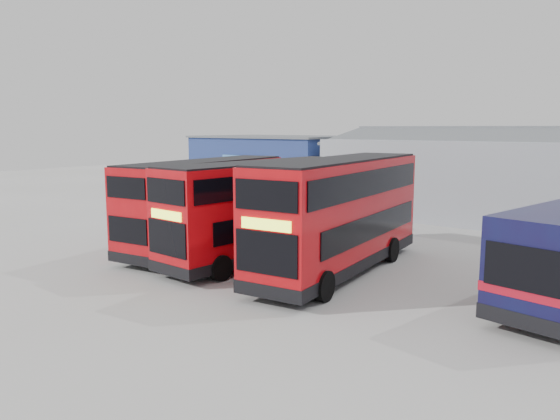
% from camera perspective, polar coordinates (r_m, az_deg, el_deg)
% --- Properties ---
extents(ground_plane, '(120.00, 120.00, 0.00)m').
position_cam_1_polar(ground_plane, '(22.54, -0.96, -6.30)').
color(ground_plane, '#A1A19C').
rests_on(ground_plane, ground).
extents(office_block, '(12.30, 8.32, 5.12)m').
position_cam_1_polar(office_block, '(44.69, -0.45, 4.50)').
color(office_block, navy).
rests_on(office_block, ground).
extents(double_decker_left, '(3.65, 10.30, 4.27)m').
position_cam_1_polar(double_decker_left, '(26.32, -7.73, 0.51)').
color(double_decker_left, red).
rests_on(double_decker_left, ground).
extents(double_decker_centre, '(3.08, 10.39, 4.34)m').
position_cam_1_polar(double_decker_centre, '(23.91, -1.96, -0.14)').
color(double_decker_centre, red).
rests_on(double_decker_centre, ground).
extents(double_decker_right, '(3.80, 11.07, 4.59)m').
position_cam_1_polar(double_decker_right, '(21.95, 6.24, -0.65)').
color(double_decker_right, red).
rests_on(double_decker_right, ground).
extents(panel_van, '(3.42, 5.20, 2.12)m').
position_cam_1_polar(panel_van, '(42.82, -10.01, 2.32)').
color(panel_van, silver).
rests_on(panel_van, ground).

